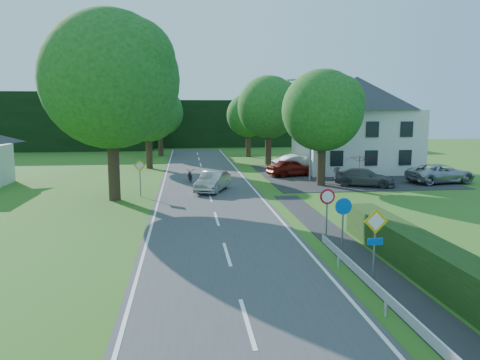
{
  "coord_description": "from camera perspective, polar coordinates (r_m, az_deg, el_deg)",
  "views": [
    {
      "loc": [
        -1.57,
        -5.62,
        5.65
      ],
      "look_at": [
        1.35,
        19.09,
        1.88
      ],
      "focal_mm": 35.0,
      "sensor_mm": 36.0,
      "label": 1
    }
  ],
  "objects": [
    {
      "name": "motorcycle",
      "position": [
        36.81,
        -6.1,
        0.6
      ],
      "size": [
        0.86,
        2.01,
        1.02
      ],
      "primitive_type": "imported",
      "rotation": [
        0.0,
        0.0,
        0.09
      ],
      "color": "black",
      "rests_on": "road"
    },
    {
      "name": "tree_left_back",
      "position": [
        57.71,
        -9.71,
        6.88
      ],
      "size": [
        6.6,
        6.6,
        8.07
      ],
      "primitive_type": null,
      "color": "#154916",
      "rests_on": "ground"
    },
    {
      "name": "sign_speed_limit",
      "position": [
        19.88,
        10.58,
        -2.8
      ],
      "size": [
        0.64,
        0.11,
        2.37
      ],
      "color": "gray",
      "rests_on": "ground"
    },
    {
      "name": "parked_car_silver_a",
      "position": [
        41.13,
        7.59,
        1.9
      ],
      "size": [
        5.39,
        2.4,
        1.72
      ],
      "primitive_type": "imported",
      "rotation": [
        0.0,
        0.0,
        1.68
      ],
      "color": "#ABABAF",
      "rests_on": "parking_pad"
    },
    {
      "name": "house_white",
      "position": [
        44.45,
        13.87,
        6.76
      ],
      "size": [
        10.6,
        8.4,
        8.6
      ],
      "color": "silver",
      "rests_on": "ground"
    },
    {
      "name": "tree_right_back",
      "position": [
        56.16,
        1.02,
        6.7
      ],
      "size": [
        6.2,
        6.2,
        7.56
      ],
      "primitive_type": null,
      "color": "#154916",
      "rests_on": "ground"
    },
    {
      "name": "parasol",
      "position": [
        37.94,
        14.35,
        1.39
      ],
      "size": [
        2.82,
        2.84,
        2.04
      ],
      "primitive_type": "imported",
      "rotation": [
        0.0,
        0.0,
        -0.31
      ],
      "color": "#AA150D",
      "rests_on": "parking_pad"
    },
    {
      "name": "line_edge_right",
      "position": [
        26.66,
        3.83,
        -3.54
      ],
      "size": [
        0.12,
        80.0,
        0.01
      ],
      "primitive_type": "cube",
      "color": "white",
      "rests_on": "road"
    },
    {
      "name": "tree_right_mid",
      "position": [
        35.12,
        9.99,
        6.26
      ],
      "size": [
        7.0,
        7.0,
        8.58
      ],
      "primitive_type": null,
      "color": "#154916",
      "rests_on": "ground"
    },
    {
      "name": "tree_main",
      "position": [
        29.95,
        -15.43,
        8.63
      ],
      "size": [
        9.4,
        9.4,
        11.64
      ],
      "primitive_type": null,
      "color": "#154916",
      "rests_on": "ground"
    },
    {
      "name": "moving_car",
      "position": [
        32.27,
        -3.34,
        -0.18
      ],
      "size": [
        2.83,
        4.4,
        1.37
      ],
      "primitive_type": "imported",
      "rotation": [
        0.0,
        0.0,
        -0.36
      ],
      "color": "#A9AAAE",
      "rests_on": "road"
    },
    {
      "name": "treeline_right",
      "position": [
        72.28,
        0.88,
        6.9
      ],
      "size": [
        30.0,
        5.0,
        7.0
      ],
      "primitive_type": "cube",
      "color": "black",
      "rests_on": "ground"
    },
    {
      "name": "sign_roundabout",
      "position": [
        18.05,
        12.45,
        -4.32
      ],
      "size": [
        0.64,
        0.08,
        2.37
      ],
      "color": "gray",
      "rests_on": "ground"
    },
    {
      "name": "line_centre",
      "position": [
        26.27,
        -3.17,
        -3.72
      ],
      "size": [
        0.12,
        80.0,
        0.01
      ],
      "primitive_type": null,
      "color": "white",
      "rests_on": "road"
    },
    {
      "name": "sign_priority_left",
      "position": [
        30.99,
        -12.11,
        1.13
      ],
      "size": [
        0.78,
        0.09,
        2.44
      ],
      "color": "gray",
      "rests_on": "ground"
    },
    {
      "name": "parked_car_silver_b",
      "position": [
        39.2,
        23.28,
        0.75
      ],
      "size": [
        5.54,
        3.18,
        1.45
      ],
      "primitive_type": "imported",
      "rotation": [
        0.0,
        0.0,
        1.72
      ],
      "color": "#ADACB3",
      "rests_on": "parking_pad"
    },
    {
      "name": "tree_left_far",
      "position": [
        45.77,
        -11.11,
        6.75
      ],
      "size": [
        7.0,
        7.0,
        8.58
      ],
      "primitive_type": null,
      "color": "#154916",
      "rests_on": "ground"
    },
    {
      "name": "tree_right_far",
      "position": [
        48.39,
        3.49,
        7.28
      ],
      "size": [
        7.4,
        7.4,
        9.09
      ],
      "primitive_type": null,
      "color": "#154916",
      "rests_on": "ground"
    },
    {
      "name": "parking_pad",
      "position": [
        41.32,
        12.5,
        0.57
      ],
      "size": [
        14.0,
        16.0,
        0.04
      ],
      "primitive_type": "cube",
      "color": "#262629",
      "rests_on": "ground"
    },
    {
      "name": "sign_priority_right",
      "position": [
        15.3,
        16.16,
        -6.32
      ],
      "size": [
        0.78,
        0.09,
        2.59
      ],
      "color": "gray",
      "rests_on": "ground"
    },
    {
      "name": "parked_car_red",
      "position": [
        39.94,
        6.28,
        1.53
      ],
      "size": [
        4.53,
        2.75,
        1.44
      ],
      "primitive_type": "imported",
      "rotation": [
        0.0,
        0.0,
        1.83
      ],
      "color": "maroon",
      "rests_on": "parking_pad"
    },
    {
      "name": "road",
      "position": [
        26.27,
        -3.17,
        -3.78
      ],
      "size": [
        7.0,
        80.0,
        0.04
      ],
      "primitive_type": "cube",
      "color": "#3C3B3E",
      "rests_on": "ground"
    },
    {
      "name": "streetlight",
      "position": [
        36.91,
        8.45,
        6.68
      ],
      "size": [
        2.03,
        0.18,
        8.0
      ],
      "color": "gray",
      "rests_on": "ground"
    },
    {
      "name": "line_edge_left",
      "position": [
        26.28,
        -10.27,
        -3.85
      ],
      "size": [
        0.12,
        80.0,
        0.01
      ],
      "primitive_type": "cube",
      "color": "white",
      "rests_on": "road"
    },
    {
      "name": "parked_car_grey",
      "position": [
        35.74,
        14.92,
        0.32
      ],
      "size": [
        4.73,
        3.51,
        1.27
      ],
      "primitive_type": "imported",
      "rotation": [
        0.0,
        0.0,
        1.12
      ],
      "color": "#46464B",
      "rests_on": "parking_pad"
    }
  ]
}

